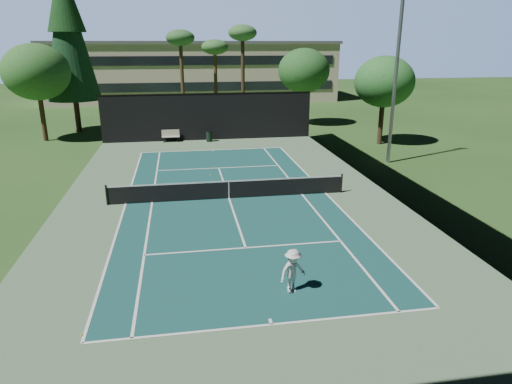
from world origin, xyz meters
TOP-DOWN VIEW (x-y plane):
  - ground at (0.00, 0.00)m, footprint 160.00×160.00m
  - apron_slab at (0.00, 0.00)m, footprint 18.00×32.00m
  - court_surface at (0.00, 0.00)m, footprint 10.97×23.77m
  - court_lines at (0.00, 0.00)m, footprint 11.07×23.87m
  - tennis_net at (0.00, 0.00)m, footprint 12.90×0.10m
  - fence at (0.00, 0.06)m, footprint 18.04×32.05m
  - player at (1.08, -10.11)m, footprint 1.18×0.96m
  - tennis_ball_a at (-5.57, -11.50)m, footprint 0.07×0.07m
  - tennis_ball_b at (-0.03, 4.11)m, footprint 0.07×0.07m
  - tennis_ball_c at (-0.67, 4.72)m, footprint 0.07×0.07m
  - tennis_ball_d at (-5.72, 2.08)m, footprint 0.06×0.06m
  - park_bench at (-3.29, 15.74)m, footprint 1.50×0.45m
  - trash_bin at (-0.03, 15.27)m, footprint 0.56×0.56m
  - pine_tree at (-12.00, 22.00)m, footprint 4.80×4.80m
  - palm_a at (-2.00, 24.00)m, footprint 2.80×2.80m
  - palm_b at (1.50, 26.00)m, footprint 2.80×2.80m
  - palm_c at (4.00, 23.00)m, footprint 2.80×2.80m
  - decid_tree_a at (10.00, 22.00)m, footprint 5.12×5.12m
  - decid_tree_b at (14.00, 12.00)m, footprint 4.80×4.80m
  - decid_tree_c at (-14.00, 18.00)m, footprint 5.44×5.44m
  - campus_building at (0.00, 45.98)m, footprint 40.50×12.50m
  - light_pole at (12.00, 6.00)m, footprint 0.90×0.25m

SIDE VIEW (x-z plane):
  - ground at x=0.00m, z-range 0.00..0.00m
  - apron_slab at x=0.00m, z-range 0.00..0.01m
  - court_surface at x=0.00m, z-range 0.01..0.02m
  - court_lines at x=0.00m, z-range 0.02..0.02m
  - tennis_ball_d at x=-5.72m, z-range 0.00..0.06m
  - tennis_ball_a at x=-5.57m, z-range 0.00..0.07m
  - tennis_ball_b at x=-0.03m, z-range 0.00..0.07m
  - tennis_ball_c at x=-0.67m, z-range 0.00..0.07m
  - trash_bin at x=-0.03m, z-range 0.01..0.95m
  - park_bench at x=-3.29m, z-range 0.03..1.06m
  - tennis_net at x=0.00m, z-range 0.01..1.11m
  - player at x=1.08m, z-range 0.00..1.59m
  - fence at x=0.00m, z-range -0.01..4.02m
  - campus_building at x=0.00m, z-range 0.06..8.36m
  - decid_tree_b at x=14.00m, z-range 1.51..8.65m
  - decid_tree_a at x=10.00m, z-range 1.61..9.23m
  - decid_tree_c at x=-14.00m, z-range 1.72..9.81m
  - light_pole at x=12.00m, z-range 0.35..12.57m
  - palm_b at x=1.50m, z-range 3.15..11.57m
  - palm_a at x=-2.00m, z-range 3.53..12.85m
  - palm_c at x=4.00m, z-range 3.72..13.49m
  - pine_tree at x=-12.00m, z-range 2.05..17.05m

